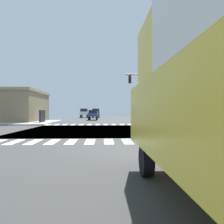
{
  "coord_description": "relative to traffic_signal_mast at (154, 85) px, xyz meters",
  "views": [
    {
      "loc": [
        -0.03,
        -18.59,
        1.62
      ],
      "look_at": [
        0.86,
        3.25,
        1.56
      ],
      "focal_mm": 33.67,
      "sensor_mm": 36.0,
      "label": 1
    }
  ],
  "objects": [
    {
      "name": "crosswalk_near",
      "position": [
        -6.37,
        -14.11,
        -4.79
      ],
      "size": [
        13.5,
        2.0,
        0.01
      ],
      "color": "white",
      "rests_on": "ground"
    },
    {
      "name": "sedan_farside_2",
      "position": [
        -8.12,
        14.6,
        -3.68
      ],
      "size": [
        1.8,
        4.3,
        1.88
      ],
      "rotation": [
        0.0,
        0.0,
        3.14
      ],
      "color": "black",
      "rests_on": "ground"
    },
    {
      "name": "street_lamp",
      "position": [
        1.74,
        7.92,
        0.52
      ],
      "size": [
        1.78,
        0.32,
        9.02
      ],
      "color": "gray",
      "rests_on": "ground"
    },
    {
      "name": "ground",
      "position": [
        -6.12,
        -6.81,
        -4.82
      ],
      "size": [
        90.0,
        90.0,
        0.05
      ],
      "color": "#363737"
    },
    {
      "name": "pickup_queued_1",
      "position": [
        -11.12,
        29.23,
        -3.51
      ],
      "size": [
        2.0,
        5.1,
        2.35
      ],
      "rotation": [
        0.0,
        0.0,
        3.14
      ],
      "color": "black",
      "rests_on": "ground"
    },
    {
      "name": "crosswalk_far",
      "position": [
        -6.37,
        0.49,
        -4.79
      ],
      "size": [
        13.5,
        2.0,
        0.01
      ],
      "color": "white",
      "rests_on": "ground"
    },
    {
      "name": "suv_middle_1",
      "position": [
        -8.12,
        29.31,
        -3.4
      ],
      "size": [
        1.96,
        4.6,
        2.34
      ],
      "rotation": [
        0.0,
        0.0,
        3.14
      ],
      "color": "black",
      "rests_on": "ground"
    },
    {
      "name": "sidewalk_corner_nw",
      "position": [
        -19.12,
        5.19,
        -4.73
      ],
      "size": [
        12.0,
        12.0,
        0.14
      ],
      "color": "#9A958D",
      "rests_on": "ground"
    },
    {
      "name": "sidewalk_corner_ne",
      "position": [
        6.88,
        5.19,
        -4.73
      ],
      "size": [
        12.0,
        12.0,
        0.14
      ],
      "color": "#A09B91",
      "rests_on": "ground"
    },
    {
      "name": "traffic_signal_mast",
      "position": [
        0.0,
        0.0,
        0.0
      ],
      "size": [
        6.09,
        0.55,
        6.52
      ],
      "color": "gray",
      "rests_on": "ground"
    }
  ]
}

